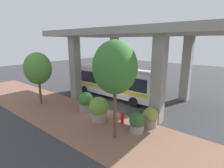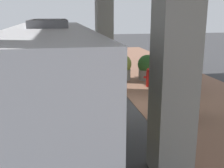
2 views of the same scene
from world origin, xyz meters
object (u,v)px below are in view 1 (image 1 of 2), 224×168
fire_hydrant (122,118)px  planter_middle (99,109)px  bus (114,81)px  street_tree_far (115,68)px  planter_extra (137,123)px  planter_front (86,102)px  planter_back (151,117)px  street_tree_near (38,69)px

fire_hydrant → planter_middle: 2.01m
bus → street_tree_far: street_tree_far is taller
planter_middle → planter_extra: 3.41m
planter_extra → street_tree_far: size_ratio=0.23×
planter_front → planter_extra: 5.84m
street_tree_far → planter_middle: bearing=64.2°
planter_back → street_tree_near: street_tree_near is taller
fire_hydrant → street_tree_near: (-1.57, 9.16, 3.17)m
fire_hydrant → planter_middle: bearing=110.7°
street_tree_near → street_tree_far: size_ratio=0.82×
bus → street_tree_far: (-6.83, -5.42, 2.77)m
fire_hydrant → planter_front: planter_front is taller
planter_middle → planter_back: bearing=-65.4°
bus → planter_back: bearing=-120.7°
planter_back → planter_front: bearing=98.0°
street_tree_near → planter_back: bearing=-76.9°
bus → planter_middle: (-5.58, -2.82, -0.95)m
planter_extra → street_tree_near: size_ratio=0.28×
planter_middle → planter_back: 4.10m
planter_back → planter_extra: (-1.44, 0.33, -0.01)m
planter_front → street_tree_far: bearing=-112.7°
planter_extra → street_tree_far: street_tree_far is taller
planter_front → planter_middle: bearing=-109.3°
bus → planter_extra: size_ratio=7.06×
bus → fire_hydrant: bus is taller
bus → planter_back: 7.69m
planter_front → planter_middle: size_ratio=0.88×
bus → planter_front: 4.87m
fire_hydrant → planter_extra: bearing=-105.1°
planter_front → bus: bearing=4.8°
street_tree_near → fire_hydrant: bearing=-80.3°
planter_front → street_tree_near: (-1.72, 4.91, 2.82)m
planter_middle → street_tree_far: street_tree_far is taller
fire_hydrant → planter_back: bearing=-61.8°
planter_extra → street_tree_far: (-1.52, 0.79, 3.99)m
planter_front → planter_back: planter_front is taller
fire_hydrant → planter_front: 4.26m
planter_front → fire_hydrant: bearing=-92.1°
planter_front → planter_middle: (-0.84, -2.42, 0.14)m
planter_front → street_tree_far: (-2.10, -5.02, 3.87)m
bus → planter_extra: bus is taller
fire_hydrant → street_tree_far: (-1.95, -0.77, 4.21)m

